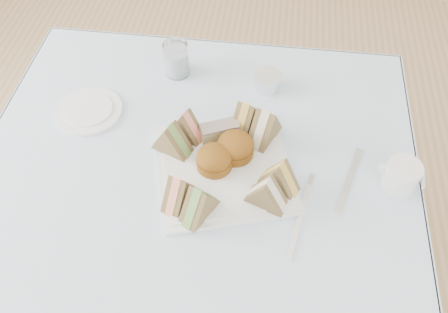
# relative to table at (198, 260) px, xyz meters

# --- Properties ---
(floor) EXTENTS (4.00, 4.00, 0.00)m
(floor) POSITION_rel_table_xyz_m (0.00, 0.00, -0.37)
(floor) COLOR #9E7751
(floor) RESTS_ON ground
(table) EXTENTS (0.90, 0.90, 0.74)m
(table) POSITION_rel_table_xyz_m (0.00, 0.00, 0.00)
(table) COLOR brown
(table) RESTS_ON floor
(tablecloth) EXTENTS (1.02, 1.02, 0.01)m
(tablecloth) POSITION_rel_table_xyz_m (0.00, 0.00, 0.37)
(tablecloth) COLOR silver
(tablecloth) RESTS_ON table
(serving_plate) EXTENTS (0.37, 0.37, 0.01)m
(serving_plate) POSITION_rel_table_xyz_m (0.07, 0.05, 0.38)
(serving_plate) COLOR white
(serving_plate) RESTS_ON tablecloth
(sandwich_fl_a) EXTENTS (0.07, 0.10, 0.08)m
(sandwich_fl_a) POSITION_rel_table_xyz_m (-0.01, -0.05, 0.43)
(sandwich_fl_a) COLOR brown
(sandwich_fl_a) RESTS_ON serving_plate
(sandwich_fl_b) EXTENTS (0.08, 0.10, 0.08)m
(sandwich_fl_b) POSITION_rel_table_xyz_m (0.03, -0.07, 0.43)
(sandwich_fl_b) COLOR brown
(sandwich_fl_b) RESTS_ON serving_plate
(sandwich_fr_a) EXTENTS (0.10, 0.08, 0.08)m
(sandwich_fr_a) POSITION_rel_table_xyz_m (0.19, 0.01, 0.43)
(sandwich_fr_a) COLOR brown
(sandwich_fr_a) RESTS_ON serving_plate
(sandwich_fr_b) EXTENTS (0.10, 0.07, 0.08)m
(sandwich_fr_b) POSITION_rel_table_xyz_m (0.17, -0.03, 0.43)
(sandwich_fr_b) COLOR brown
(sandwich_fr_b) RESTS_ON serving_plate
(sandwich_bl_a) EXTENTS (0.11, 0.08, 0.08)m
(sandwich_bl_a) POSITION_rel_table_xyz_m (-0.06, 0.09, 0.43)
(sandwich_bl_a) COLOR brown
(sandwich_bl_a) RESTS_ON serving_plate
(sandwich_bl_b) EXTENTS (0.10, 0.08, 0.08)m
(sandwich_bl_b) POSITION_rel_table_xyz_m (-0.03, 0.13, 0.43)
(sandwich_bl_b) COLOR brown
(sandwich_bl_b) RESTS_ON serving_plate
(sandwich_br_a) EXTENTS (0.08, 0.11, 0.09)m
(sandwich_br_a) POSITION_rel_table_xyz_m (0.15, 0.15, 0.43)
(sandwich_br_a) COLOR brown
(sandwich_br_a) RESTS_ON serving_plate
(sandwich_br_b) EXTENTS (0.08, 0.10, 0.08)m
(sandwich_br_b) POSITION_rel_table_xyz_m (0.10, 0.18, 0.43)
(sandwich_br_b) COLOR brown
(sandwich_br_b) RESTS_ON serving_plate
(scone_left) EXTENTS (0.09, 0.09, 0.06)m
(scone_left) POSITION_rel_table_xyz_m (0.05, 0.05, 0.42)
(scone_left) COLOR brown
(scone_left) RESTS_ON serving_plate
(scone_right) EXTENTS (0.11, 0.11, 0.06)m
(scone_right) POSITION_rel_table_xyz_m (0.09, 0.09, 0.42)
(scone_right) COLOR brown
(scone_right) RESTS_ON serving_plate
(pastry_slice) EXTENTS (0.10, 0.07, 0.04)m
(pastry_slice) POSITION_rel_table_xyz_m (0.05, 0.14, 0.41)
(pastry_slice) COLOR tan
(pastry_slice) RESTS_ON serving_plate
(side_plate) EXTENTS (0.20, 0.20, 0.01)m
(side_plate) POSITION_rel_table_xyz_m (-0.29, 0.19, 0.38)
(side_plate) COLOR white
(side_plate) RESTS_ON tablecloth
(water_glass) EXTENTS (0.07, 0.07, 0.10)m
(water_glass) POSITION_rel_table_xyz_m (-0.10, 0.36, 0.42)
(water_glass) COLOR white
(water_glass) RESTS_ON tablecloth
(tea_strainer) EXTENTS (0.09, 0.09, 0.04)m
(tea_strainer) POSITION_rel_table_xyz_m (0.15, 0.33, 0.40)
(tea_strainer) COLOR silver
(tea_strainer) RESTS_ON tablecloth
(knife) EXTENTS (0.07, 0.19, 0.00)m
(knife) POSITION_rel_table_xyz_m (0.35, 0.06, 0.38)
(knife) COLOR silver
(knife) RESTS_ON tablecloth
(fork) EXTENTS (0.05, 0.19, 0.00)m
(fork) POSITION_rel_table_xyz_m (0.24, -0.06, 0.38)
(fork) COLOR silver
(fork) RESTS_ON tablecloth
(creamer_jug) EXTENTS (0.08, 0.08, 0.07)m
(creamer_jug) POSITION_rel_table_xyz_m (0.46, 0.06, 0.41)
(creamer_jug) COLOR white
(creamer_jug) RESTS_ON tablecloth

